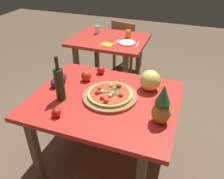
{
  "coord_description": "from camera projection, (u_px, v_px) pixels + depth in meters",
  "views": [
    {
      "loc": [
        0.59,
        -1.45,
        1.85
      ],
      "look_at": [
        0.04,
        0.07,
        0.81
      ],
      "focal_mm": 36.8,
      "sensor_mm": 36.0,
      "label": 1
    }
  ],
  "objects": [
    {
      "name": "pizza",
      "position": [
        110.0,
        94.0,
        1.88
      ],
      "size": [
        0.37,
        0.37,
        0.06
      ],
      "color": "#E4B35A",
      "rests_on": "pizza_board"
    },
    {
      "name": "background_table",
      "position": [
        109.0,
        47.0,
        3.16
      ],
      "size": [
        1.0,
        0.79,
        0.76
      ],
      "color": "brown",
      "rests_on": "ground_plane"
    },
    {
      "name": "tomato_beside_pepper",
      "position": [
        101.0,
        70.0,
        2.24
      ],
      "size": [
        0.08,
        0.08,
        0.08
      ],
      "primitive_type": "sphere",
      "color": "red",
      "rests_on": "display_table"
    },
    {
      "name": "drinking_glass_water",
      "position": [
        97.0,
        30.0,
        3.24
      ],
      "size": [
        0.06,
        0.06,
        0.11
      ],
      "primitive_type": "cylinder",
      "color": "silver",
      "rests_on": "background_table"
    },
    {
      "name": "knife_utensil",
      "position": [
        137.0,
        44.0,
        2.9
      ],
      "size": [
        0.02,
        0.18,
        0.01
      ],
      "primitive_type": "cube",
      "rotation": [
        0.0,
        0.0,
        0.02
      ],
      "color": "silver",
      "rests_on": "background_table"
    },
    {
      "name": "wine_bottle",
      "position": [
        60.0,
        84.0,
        1.82
      ],
      "size": [
        0.08,
        0.08,
        0.37
      ],
      "color": "black",
      "rests_on": "display_table"
    },
    {
      "name": "bell_pepper",
      "position": [
        86.0,
        76.0,
        2.12
      ],
      "size": [
        0.09,
        0.09,
        0.1
      ],
      "primitive_type": "ellipsoid",
      "color": "red",
      "rests_on": "display_table"
    },
    {
      "name": "dining_chair",
      "position": [
        126.0,
        43.0,
        3.72
      ],
      "size": [
        0.49,
        0.49,
        0.85
      ],
      "rotation": [
        0.0,
        0.0,
        2.89
      ],
      "color": "olive",
      "rests_on": "ground_plane"
    },
    {
      "name": "tomato_at_corner",
      "position": [
        56.0,
        113.0,
        1.68
      ],
      "size": [
        0.07,
        0.07,
        0.07
      ],
      "primitive_type": "sphere",
      "color": "red",
      "rests_on": "display_table"
    },
    {
      "name": "ground_plane",
      "position": [
        106.0,
        160.0,
        2.31
      ],
      "size": [
        10.0,
        10.0,
        0.0
      ],
      "primitive_type": "plane",
      "color": "brown"
    },
    {
      "name": "drinking_glass_juice",
      "position": [
        128.0,
        34.0,
        3.1
      ],
      "size": [
        0.07,
        0.07,
        0.1
      ],
      "primitive_type": "cylinder",
      "color": "orange",
      "rests_on": "background_table"
    },
    {
      "name": "eggplant",
      "position": [
        59.0,
        80.0,
        2.07
      ],
      "size": [
        0.11,
        0.21,
        0.09
      ],
      "primitive_type": "ellipsoid",
      "rotation": [
        0.0,
        0.0,
        1.44
      ],
      "color": "#4B224F",
      "rests_on": "display_table"
    },
    {
      "name": "dinner_plate",
      "position": [
        127.0,
        43.0,
        2.94
      ],
      "size": [
        0.22,
        0.22,
        0.02
      ],
      "primitive_type": "cylinder",
      "color": "white",
      "rests_on": "background_table"
    },
    {
      "name": "fork_utensil",
      "position": [
        117.0,
        42.0,
        2.98
      ],
      "size": [
        0.03,
        0.18,
        0.01
      ],
      "primitive_type": "cube",
      "rotation": [
        0.0,
        0.0,
        -0.06
      ],
      "color": "silver",
      "rests_on": "background_table"
    },
    {
      "name": "melon",
      "position": [
        150.0,
        80.0,
        1.97
      ],
      "size": [
        0.18,
        0.18,
        0.18
      ],
      "primitive_type": "sphere",
      "color": "#E0DA62",
      "rests_on": "display_table"
    },
    {
      "name": "pineapple_left",
      "position": [
        162.0,
        106.0,
        1.58
      ],
      "size": [
        0.14,
        0.14,
        0.31
      ],
      "color": "#B17F31",
      "rests_on": "display_table"
    },
    {
      "name": "napkin_folded",
      "position": [
        107.0,
        44.0,
        2.91
      ],
      "size": [
        0.16,
        0.14,
        0.01
      ],
      "primitive_type": "cube",
      "rotation": [
        0.0,
        0.0,
        -0.18
      ],
      "color": "yellow",
      "rests_on": "background_table"
    },
    {
      "name": "display_table",
      "position": [
        105.0,
        107.0,
        1.95
      ],
      "size": [
        1.2,
        0.97,
        0.76
      ],
      "color": "brown",
      "rests_on": "ground_plane"
    },
    {
      "name": "pizza_board",
      "position": [
        110.0,
        96.0,
        1.9
      ],
      "size": [
        0.45,
        0.45,
        0.02
      ],
      "primitive_type": "cylinder",
      "color": "olive",
      "rests_on": "display_table"
    }
  ]
}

